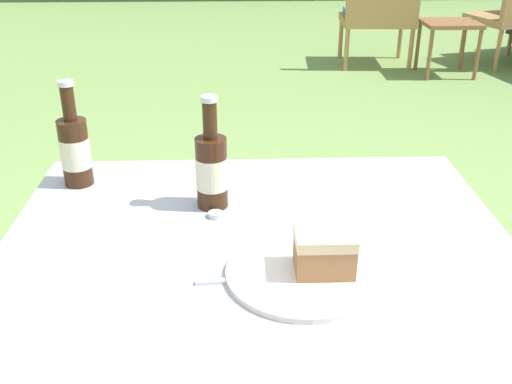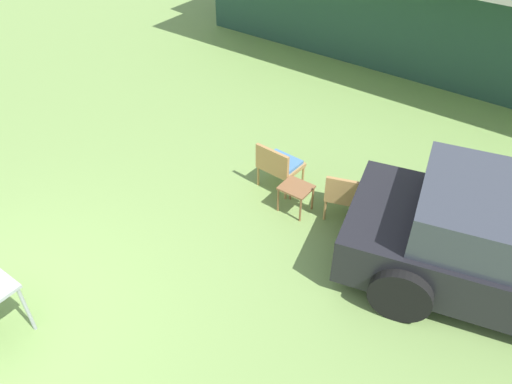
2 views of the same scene
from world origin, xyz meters
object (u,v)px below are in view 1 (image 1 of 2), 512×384
patio_table (258,277)px  cola_bottle_near (212,169)px  wicker_chair_cushioned (378,14)px  cake_on_plate (312,264)px  cola_bottle_far (75,149)px  garden_side_table (450,30)px

patio_table → cola_bottle_near: 0.23m
cola_bottle_near → wicker_chair_cushioned: bearing=72.8°
cake_on_plate → cola_bottle_far: size_ratio=1.13×
cake_on_plate → cola_bottle_near: 0.31m
cola_bottle_near → garden_side_table: bearing=64.6°
garden_side_table → patio_table: size_ratio=0.47×
garden_side_table → cola_bottle_far: size_ratio=1.91×
garden_side_table → cola_bottle_far: (-2.03, -3.56, 0.46)m
wicker_chair_cushioned → patio_table: size_ratio=0.83×
wicker_chair_cushioned → cola_bottle_near: cola_bottle_near is taller
garden_side_table → patio_table: bearing=-113.5°
garden_side_table → patio_table: 4.17m
patio_table → cake_on_plate: size_ratio=3.61×
cola_bottle_far → cola_bottle_near: bearing=-21.3°
cola_bottle_far → garden_side_table: bearing=60.4°
garden_side_table → cola_bottle_near: bearing=-115.4°
cola_bottle_near → cola_bottle_far: (-0.29, 0.11, 0.00)m
wicker_chair_cushioned → garden_side_table: wicker_chair_cushioned is taller
wicker_chair_cushioned → patio_table: wicker_chair_cushioned is taller
cake_on_plate → wicker_chair_cushioned: bearing=75.8°
wicker_chair_cushioned → garden_side_table: (0.51, -0.31, -0.07)m
cola_bottle_near → cola_bottle_far: bearing=158.7°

